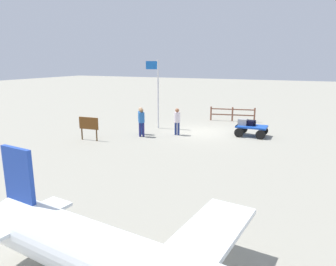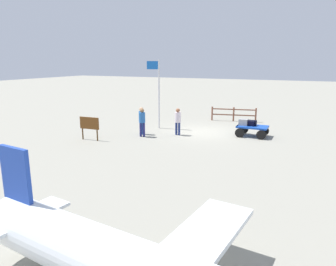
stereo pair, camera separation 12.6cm
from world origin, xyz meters
name	(u,v)px [view 1 (the left image)]	position (x,y,z in m)	size (l,w,h in m)	color
ground_plane	(201,132)	(0.00, 0.00, 0.00)	(120.00, 120.00, 0.00)	gray
luggage_cart	(251,129)	(-3.17, -0.13, 0.47)	(1.83, 1.33, 0.66)	#1744AF
suitcase_dark	(251,123)	(-3.12, -0.28, 0.81)	(0.54, 0.37, 0.31)	black
suitcase_navy	(250,123)	(-3.08, -0.10, 0.81)	(0.49, 0.35, 0.31)	black
suitcase_tan	(243,122)	(-2.64, -0.07, 0.85)	(0.54, 0.42, 0.38)	gray
worker_lead	(177,119)	(1.09, 1.46, 1.00)	(0.42, 0.42, 1.68)	navy
worker_trailing	(141,120)	(2.88, 2.75, 1.04)	(0.48, 0.48, 1.73)	navy
worker_supervisor	(141,118)	(3.23, 2.22, 1.01)	(0.41, 0.41, 1.72)	navy
flagpole	(157,88)	(3.15, 0.10, 2.72)	(0.90, 0.22, 4.60)	silver
signboard	(89,125)	(5.23, 4.78, 0.91)	(1.26, 0.15, 1.35)	#4C3319
wooden_fence	(232,113)	(-0.98, -4.55, 0.61)	(3.33, 0.76, 1.07)	brown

